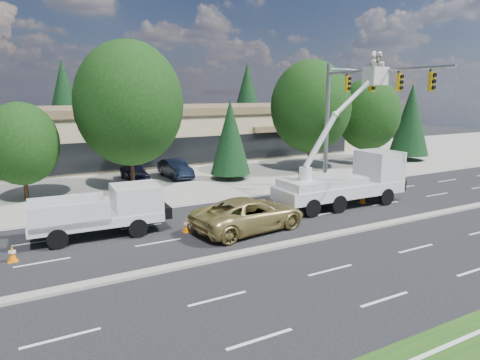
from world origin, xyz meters
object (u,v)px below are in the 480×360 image
signal_mast (349,106)px  minivan (249,214)px  utility_pickup (106,216)px  bucket_truck (350,174)px

signal_mast → minivan: signal_mast is taller
utility_pickup → bucket_truck: bucket_truck is taller
minivan → bucket_truck: bearing=-87.4°
signal_mast → bucket_truck: bearing=-128.4°
signal_mast → utility_pickup: size_ratio=1.60×
signal_mast → utility_pickup: (-16.88, -1.49, -5.07)m
signal_mast → utility_pickup: bearing=-175.0°
utility_pickup → bucket_truck: (14.62, -1.37, 0.99)m
utility_pickup → minivan: utility_pickup is taller
bucket_truck → utility_pickup: bearing=175.6°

